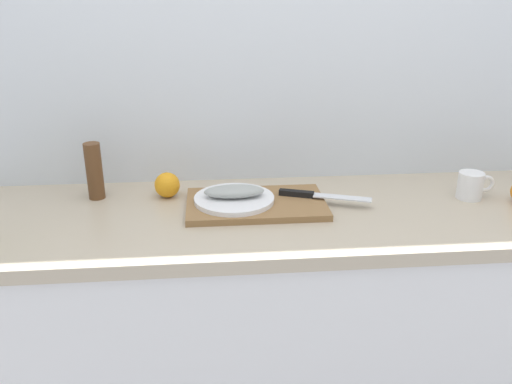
{
  "coord_description": "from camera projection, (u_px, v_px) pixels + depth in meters",
  "views": [
    {
      "loc": [
        -0.22,
        -1.46,
        1.55
      ],
      "look_at": [
        -0.08,
        0.04,
        0.95
      ],
      "focal_mm": 36.96,
      "sensor_mm": 36.0,
      "label": 1
    }
  ],
  "objects": [
    {
      "name": "back_wall",
      "position": [
        273.0,
        78.0,
        1.78
      ],
      "size": [
        3.2,
        0.05,
        2.5
      ],
      "primitive_type": "cube",
      "color": "silver",
      "rests_on": "ground_plane"
    },
    {
      "name": "orange_1",
      "position": [
        167.0,
        185.0,
        1.71
      ],
      "size": [
        0.08,
        0.08,
        0.08
      ],
      "primitive_type": "sphere",
      "color": "orange",
      "rests_on": "kitchen_counter"
    },
    {
      "name": "chef_knife",
      "position": [
        313.0,
        195.0,
        1.66
      ],
      "size": [
        0.28,
        0.12,
        0.02
      ],
      "rotation": [
        0.0,
        0.0,
        -0.33
      ],
      "color": "silver",
      "rests_on": "cutting_board"
    },
    {
      "name": "pepper_mill",
      "position": [
        94.0,
        171.0,
        1.68
      ],
      "size": [
        0.05,
        0.05,
        0.18
      ],
      "primitive_type": "cylinder",
      "color": "brown",
      "rests_on": "kitchen_counter"
    },
    {
      "name": "cutting_board",
      "position": [
        256.0,
        204.0,
        1.64
      ],
      "size": [
        0.43,
        0.26,
        0.02
      ],
      "primitive_type": "cube",
      "color": "olive",
      "rests_on": "kitchen_counter"
    },
    {
      "name": "coffee_mug_0",
      "position": [
        471.0,
        185.0,
        1.69
      ],
      "size": [
        0.12,
        0.08,
        0.09
      ],
      "color": "white",
      "rests_on": "kitchen_counter"
    },
    {
      "name": "white_plate",
      "position": [
        234.0,
        199.0,
        1.63
      ],
      "size": [
        0.25,
        0.25,
        0.01
      ],
      "primitive_type": "cylinder",
      "color": "white",
      "rests_on": "cutting_board"
    },
    {
      "name": "kitchen_counter",
      "position": [
        282.0,
        333.0,
        1.77
      ],
      "size": [
        2.0,
        0.6,
        0.9
      ],
      "color": "white",
      "rests_on": "ground_plane"
    },
    {
      "name": "fish_fillet",
      "position": [
        234.0,
        191.0,
        1.62
      ],
      "size": [
        0.19,
        0.08,
        0.04
      ],
      "primitive_type": "ellipsoid",
      "color": "#999E99",
      "rests_on": "white_plate"
    }
  ]
}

